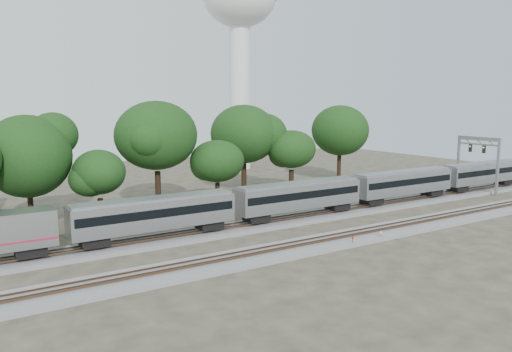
# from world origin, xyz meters

# --- Properties ---
(ground) EXTENTS (160.00, 160.00, 0.00)m
(ground) POSITION_xyz_m (0.00, 0.00, 0.00)
(ground) COLOR #383328
(ground) RESTS_ON ground
(track_far) EXTENTS (160.00, 5.00, 0.73)m
(track_far) POSITION_xyz_m (0.00, 6.00, 0.21)
(track_far) COLOR slate
(track_far) RESTS_ON ground
(track_near) EXTENTS (160.00, 5.00, 0.73)m
(track_near) POSITION_xyz_m (0.00, -4.00, 0.21)
(track_near) COLOR slate
(track_near) RESTS_ON ground
(train) EXTENTS (128.79, 3.14, 4.63)m
(train) POSITION_xyz_m (24.70, 6.00, 3.22)
(train) COLOR #A9ABB0
(train) RESTS_ON ground
(switch_stand_red) EXTENTS (0.35, 0.15, 1.13)m
(switch_stand_red) POSITION_xyz_m (3.34, -6.12, 0.72)
(switch_stand_red) COLOR #512D19
(switch_stand_red) RESTS_ON ground
(switch_stand_white) EXTENTS (0.32, 0.06, 1.00)m
(switch_stand_white) POSITION_xyz_m (7.60, -5.96, 0.64)
(switch_stand_white) COLOR #512D19
(switch_stand_white) RESTS_ON ground
(switch_lever) EXTENTS (0.56, 0.41, 0.30)m
(switch_lever) POSITION_xyz_m (4.82, -5.37, 0.15)
(switch_lever) COLOR #512D19
(switch_lever) RESTS_ON ground
(water_tower) EXTENTS (15.78, 15.78, 43.68)m
(water_tower) POSITION_xyz_m (24.72, 52.67, 32.36)
(water_tower) COLOR silver
(water_tower) RESTS_ON ground
(signal_gantry) EXTENTS (0.63, 7.51, 9.13)m
(signal_gantry) POSITION_xyz_m (41.92, 6.00, 6.65)
(signal_gantry) COLOR gray
(signal_gantry) RESTS_ON ground
(tree_1) EXTENTS (8.78, 8.78, 12.38)m
(tree_1) POSITION_xyz_m (-23.43, 18.33, 8.62)
(tree_1) COLOR black
(tree_1) RESTS_ON ground
(tree_2) EXTENTS (6.83, 6.83, 9.63)m
(tree_2) POSITION_xyz_m (-16.44, 14.97, 6.69)
(tree_2) COLOR black
(tree_2) RESTS_ON ground
(tree_3) EXTENTS (10.49, 10.49, 14.78)m
(tree_3) POSITION_xyz_m (-7.46, 19.85, 10.31)
(tree_3) COLOR black
(tree_3) RESTS_ON ground
(tree_4) EXTENTS (6.71, 6.71, 9.47)m
(tree_4) POSITION_xyz_m (0.53, 17.99, 6.58)
(tree_4) COLOR black
(tree_4) RESTS_ON ground
(tree_5) EXTENTS (9.78, 9.78, 13.79)m
(tree_5) POSITION_xyz_m (9.37, 25.54, 9.61)
(tree_5) COLOR black
(tree_5) RESTS_ON ground
(tree_6) EXTENTS (7.38, 7.38, 10.41)m
(tree_6) POSITION_xyz_m (15.45, 20.91, 7.24)
(tree_6) COLOR black
(tree_6) RESTS_ON ground
(tree_7) EXTENTS (9.71, 9.71, 13.69)m
(tree_7) POSITION_xyz_m (29.91, 25.81, 9.54)
(tree_7) COLOR black
(tree_7) RESTS_ON ground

